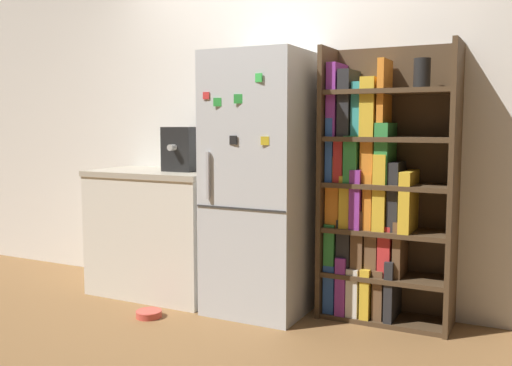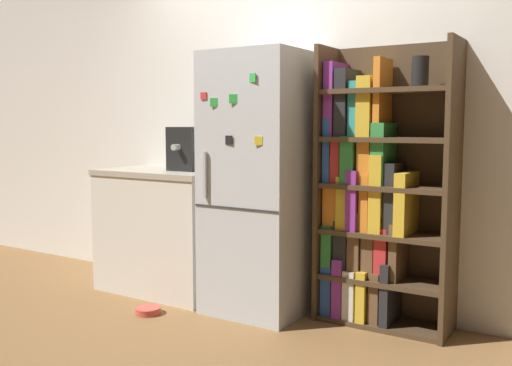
{
  "view_description": "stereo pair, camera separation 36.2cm",
  "coord_description": "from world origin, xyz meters",
  "px_view_note": "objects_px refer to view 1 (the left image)",
  "views": [
    {
      "loc": [
        1.67,
        -3.27,
        1.26
      ],
      "look_at": [
        -0.05,
        0.15,
        0.86
      ],
      "focal_mm": 40.0,
      "sensor_mm": 36.0,
      "label": 1
    },
    {
      "loc": [
        1.99,
        -3.1,
        1.26
      ],
      "look_at": [
        -0.05,
        0.15,
        0.86
      ],
      "focal_mm": 40.0,
      "sensor_mm": 36.0,
      "label": 2
    }
  ],
  "objects_px": {
    "refrigerator": "(262,184)",
    "bookshelf": "(375,197)",
    "pet_bowl": "(149,313)",
    "espresso_machine": "(184,149)"
  },
  "relations": [
    {
      "from": "refrigerator",
      "to": "bookshelf",
      "type": "distance_m",
      "value": 0.74
    },
    {
      "from": "refrigerator",
      "to": "bookshelf",
      "type": "relative_size",
      "value": 0.99
    },
    {
      "from": "bookshelf",
      "to": "espresso_machine",
      "type": "bearing_deg",
      "value": -175.75
    },
    {
      "from": "refrigerator",
      "to": "bookshelf",
      "type": "bearing_deg",
      "value": 12.88
    },
    {
      "from": "espresso_machine",
      "to": "pet_bowl",
      "type": "xyz_separation_m",
      "value": [
        0.08,
        -0.55,
        -1.05
      ]
    },
    {
      "from": "espresso_machine",
      "to": "pet_bowl",
      "type": "relative_size",
      "value": 1.86
    },
    {
      "from": "bookshelf",
      "to": "espresso_machine",
      "type": "xyz_separation_m",
      "value": [
        -1.38,
        -0.1,
        0.28
      ]
    },
    {
      "from": "refrigerator",
      "to": "pet_bowl",
      "type": "bearing_deg",
      "value": -140.16
    },
    {
      "from": "espresso_machine",
      "to": "pet_bowl",
      "type": "distance_m",
      "value": 1.19
    },
    {
      "from": "refrigerator",
      "to": "pet_bowl",
      "type": "xyz_separation_m",
      "value": [
        -0.59,
        -0.49,
        -0.84
      ]
    }
  ]
}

